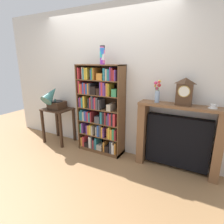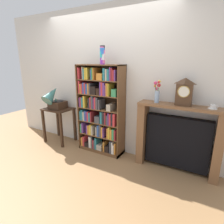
% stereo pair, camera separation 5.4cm
% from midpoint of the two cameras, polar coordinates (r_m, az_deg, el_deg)
% --- Properties ---
extents(ground_plane, '(8.16, 6.40, 0.02)m').
position_cam_midpoint_polar(ground_plane, '(3.58, -3.77, -12.52)').
color(ground_plane, '#997047').
extents(wall_back, '(5.16, 0.08, 2.60)m').
position_cam_midpoint_polar(wall_back, '(3.34, 1.29, 9.17)').
color(wall_back, silver).
rests_on(wall_back, ground).
extents(bookshelf, '(0.86, 0.31, 1.62)m').
position_cam_midpoint_polar(bookshelf, '(3.37, -3.19, -0.17)').
color(bookshelf, brown).
rests_on(bookshelf, ground).
extents(cup_stack, '(0.08, 0.09, 0.30)m').
position_cam_midpoint_polar(cup_stack, '(3.16, -2.47, 17.25)').
color(cup_stack, purple).
rests_on(cup_stack, bookshelf).
extents(side_table_left, '(0.56, 0.46, 0.73)m').
position_cam_midpoint_polar(side_table_left, '(3.99, -15.84, -1.55)').
color(side_table_left, '#382316').
rests_on(side_table_left, ground).
extents(gramophone, '(0.30, 0.49, 0.51)m').
position_cam_midpoint_polar(gramophone, '(3.84, -17.13, 3.96)').
color(gramophone, '#382316').
rests_on(gramophone, side_table_left).
extents(fireplace_mantel, '(1.23, 0.27, 1.06)m').
position_cam_midpoint_polar(fireplace_mantel, '(3.03, 20.06, -7.87)').
color(fireplace_mantel, brown).
rests_on(fireplace_mantel, ground).
extents(mantel_clock, '(0.22, 0.13, 0.39)m').
position_cam_midpoint_polar(mantel_clock, '(2.80, 22.06, 5.82)').
color(mantel_clock, '#472D1C').
rests_on(mantel_clock, fireplace_mantel).
extents(flower_vase, '(0.11, 0.12, 0.34)m').
position_cam_midpoint_polar(flower_vase, '(2.88, 14.34, 6.10)').
color(flower_vase, '#99B2D1').
rests_on(flower_vase, fireplace_mantel).
extents(teacup_with_saucer, '(0.12, 0.12, 0.06)m').
position_cam_midpoint_polar(teacup_with_saucer, '(2.81, 29.35, 1.38)').
color(teacup_with_saucer, white).
rests_on(teacup_with_saucer, fireplace_mantel).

